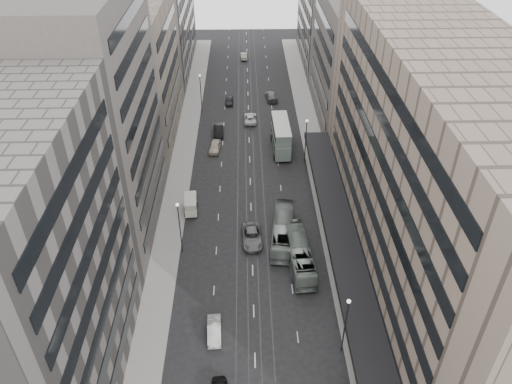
{
  "coord_description": "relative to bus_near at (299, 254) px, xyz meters",
  "views": [
    {
      "loc": [
        -0.72,
        -39.93,
        47.09
      ],
      "look_at": [
        0.7,
        18.39,
        5.4
      ],
      "focal_mm": 35.0,
      "sensor_mm": 36.0,
      "label": 1
    }
  ],
  "objects": [
    {
      "name": "building_left_c",
      "position": [
        -27.72,
        36.71,
        10.84
      ],
      "size": [
        15.0,
        28.0,
        25.0
      ],
      "primitive_type": "cube",
      "color": "slate",
      "rests_on": "ground"
    },
    {
      "name": "sedan_1",
      "position": [
        -10.84,
        -11.71,
        -0.93
      ],
      "size": [
        1.78,
        4.52,
        1.47
      ],
      "primitive_type": "imported",
      "rotation": [
        0.0,
        0.0,
        0.05
      ],
      "color": "#B5B5B1",
      "rests_on": "ground"
    },
    {
      "name": "building_right_far",
      "position": [
        15.28,
        72.71,
        12.34
      ],
      "size": [
        15.0,
        32.0,
        28.0
      ],
      "primitive_type": "cube",
      "color": "#5C5753",
      "rests_on": "ground"
    },
    {
      "name": "lamp_left_near",
      "position": [
        -15.92,
        2.71,
        3.55
      ],
      "size": [
        0.44,
        0.44,
        8.32
      ],
      "color": "#262628",
      "rests_on": "ground"
    },
    {
      "name": "double_decker",
      "position": [
        -0.48,
        29.95,
        1.31
      ],
      "size": [
        3.32,
        10.12,
        5.49
      ],
      "rotation": [
        0.0,
        0.0,
        0.03
      ],
      "color": "slate",
      "rests_on": "ground"
    },
    {
      "name": "lamp_left_far",
      "position": [
        -15.92,
        45.71,
        3.55
      ],
      "size": [
        0.44,
        0.44,
        8.32
      ],
      "color": "#262628",
      "rests_on": "ground"
    },
    {
      "name": "building_left_a",
      "position": [
        -27.72,
        -17.29,
        13.34
      ],
      "size": [
        15.0,
        28.0,
        30.0
      ],
      "primitive_type": "cube",
      "color": "#5C5753",
      "rests_on": "ground"
    },
    {
      "name": "building_left_d",
      "position": [
        -27.72,
        69.71,
        12.34
      ],
      "size": [
        15.0,
        38.0,
        28.0
      ],
      "primitive_type": "cube",
      "color": "#5C5753",
      "rests_on": "ground"
    },
    {
      "name": "ground",
      "position": [
        -6.22,
        -9.29,
        -1.66
      ],
      "size": [
        220.0,
        220.0,
        0.0
      ],
      "primitive_type": "plane",
      "color": "black",
      "rests_on": "ground"
    },
    {
      "name": "sedan_9",
      "position": [
        -7.03,
        76.3,
        -0.9
      ],
      "size": [
        1.66,
        4.64,
        1.52
      ],
      "primitive_type": "imported",
      "rotation": [
        0.0,
        0.0,
        3.15
      ],
      "color": "#A79F8B",
      "rests_on": "ground"
    },
    {
      "name": "department_store",
      "position": [
        15.24,
        -1.29,
        13.29
      ],
      "size": [
        19.2,
        60.0,
        30.0
      ],
      "color": "#7C6A5B",
      "rests_on": "ground"
    },
    {
      "name": "lamp_right_far",
      "position": [
        3.48,
        25.71,
        3.55
      ],
      "size": [
        0.44,
        0.44,
        8.32
      ],
      "color": "#262628",
      "rests_on": "ground"
    },
    {
      "name": "building_right_mid",
      "position": [
        15.28,
        42.71,
        10.34
      ],
      "size": [
        15.0,
        28.0,
        24.0
      ],
      "primitive_type": "cube",
      "color": "#4C4642",
      "rests_on": "ground"
    },
    {
      "name": "sedan_6",
      "position": [
        -5.87,
        41.29,
        -0.93
      ],
      "size": [
        2.41,
        5.21,
        1.45
      ],
      "primitive_type": "imported",
      "rotation": [
        0.0,
        0.0,
        3.14
      ],
      "color": "silver",
      "rests_on": "ground"
    },
    {
      "name": "building_left_b",
      "position": [
        -27.72,
        9.71,
        15.34
      ],
      "size": [
        15.0,
        26.0,
        34.0
      ],
      "primitive_type": "cube",
      "color": "#4C4642",
      "rests_on": "ground"
    },
    {
      "name": "panel_van",
      "position": [
        -15.42,
        11.76,
        -0.28
      ],
      "size": [
        2.23,
        4.11,
        2.51
      ],
      "rotation": [
        0.0,
        0.0,
        0.08
      ],
      "color": "silver",
      "rests_on": "ground"
    },
    {
      "name": "sedan_5",
      "position": [
        -12.1,
        36.17,
        -0.81
      ],
      "size": [
        2.02,
        5.21,
        1.69
      ],
      "primitive_type": "imported",
      "rotation": [
        0.0,
        0.0,
        0.04
      ],
      "color": "black",
      "rests_on": "ground"
    },
    {
      "name": "sidewalk_left",
      "position": [
        -18.22,
        28.21,
        -1.58
      ],
      "size": [
        4.0,
        125.0,
        0.15
      ],
      "primitive_type": "cube",
      "color": "gray",
      "rests_on": "ground"
    },
    {
      "name": "bus_near",
      "position": [
        0.0,
        0.0,
        0.0
      ],
      "size": [
        3.66,
        12.08,
        3.32
      ],
      "primitive_type": "imported",
      "rotation": [
        0.0,
        0.0,
        3.22
      ],
      "color": "gray",
      "rests_on": "ground"
    },
    {
      "name": "bus_far",
      "position": [
        -1.82,
        4.91,
        -0.03
      ],
      "size": [
        4.18,
        11.97,
        3.26
      ],
      "primitive_type": "imported",
      "rotation": [
        0.0,
        0.0,
        3.02
      ],
      "color": "gray",
      "rests_on": "ground"
    },
    {
      "name": "sedan_4",
      "position": [
        -12.55,
        29.91,
        -0.85
      ],
      "size": [
        2.4,
        4.9,
        1.61
      ],
      "primitive_type": "imported",
      "rotation": [
        0.0,
        0.0,
        -0.11
      ],
      "color": "#BCB39C",
      "rests_on": "ground"
    },
    {
      "name": "sedan_2",
      "position": [
        -6.21,
        4.62,
        -0.83
      ],
      "size": [
        3.13,
        6.16,
        1.67
      ],
      "primitive_type": "imported",
      "rotation": [
        0.0,
        0.0,
        0.06
      ],
      "color": "slate",
      "rests_on": "ground"
    },
    {
      "name": "sedan_7",
      "position": [
        -1.17,
        51.53,
        -0.86
      ],
      "size": [
        2.88,
        5.71,
        1.59
      ],
      "primitive_type": "imported",
      "rotation": [
        0.0,
        0.0,
        3.26
      ],
      "color": "#5C5D5F",
      "rests_on": "ground"
    },
    {
      "name": "lamp_right_near",
      "position": [
        3.48,
        -14.29,
        3.55
      ],
      "size": [
        0.44,
        0.44,
        8.32
      ],
      "color": "#262628",
      "rests_on": "ground"
    },
    {
      "name": "sedan_8",
      "position": [
        -10.3,
        49.66,
        -0.95
      ],
      "size": [
        1.83,
        4.22,
        1.42
      ],
      "primitive_type": "imported",
      "rotation": [
        0.0,
        0.0,
        -0.04
      ],
      "color": "#242426",
      "rests_on": "ground"
    },
    {
      "name": "sidewalk_right",
      "position": [
        5.78,
        28.21,
        -1.58
      ],
      "size": [
        4.0,
        125.0,
        0.15
      ],
      "primitive_type": "cube",
      "color": "gray",
      "rests_on": "ground"
    }
  ]
}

